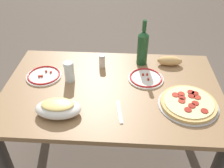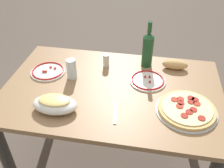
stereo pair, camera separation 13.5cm
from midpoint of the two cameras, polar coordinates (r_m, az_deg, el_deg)
ground_plane at (r=2.03m, az=2.00°, el=-17.23°), size 8.00×8.00×0.00m
dining_table at (r=1.58m, az=2.46°, el=-4.52°), size 1.29×0.82×0.72m
pepperoni_pizza at (r=1.41m, az=19.12°, el=-5.48°), size 0.33×0.33×0.03m
baked_pasta_dish at (r=1.35m, az=-9.98°, el=-4.44°), size 0.24×0.15×0.08m
wine_bottle at (r=1.66m, az=10.39°, el=7.72°), size 0.07×0.07×0.31m
water_glass at (r=1.56m, az=-6.65°, el=3.32°), size 0.06×0.06×0.13m
side_plate_near at (r=1.66m, az=-11.98°, el=2.77°), size 0.22×0.22×0.02m
side_plate_far at (r=1.57m, az=10.50°, el=0.72°), size 0.22×0.22×0.02m
bread_loaf at (r=1.72m, az=16.23°, el=4.15°), size 0.16×0.07×0.06m
spice_shaker at (r=1.67m, az=1.00°, el=5.22°), size 0.04×0.04×0.09m
fork_right at (r=1.34m, az=3.59°, el=-6.50°), size 0.04×0.17×0.00m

